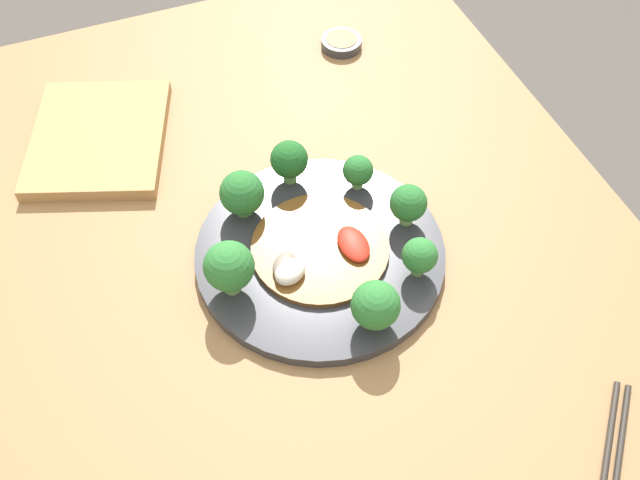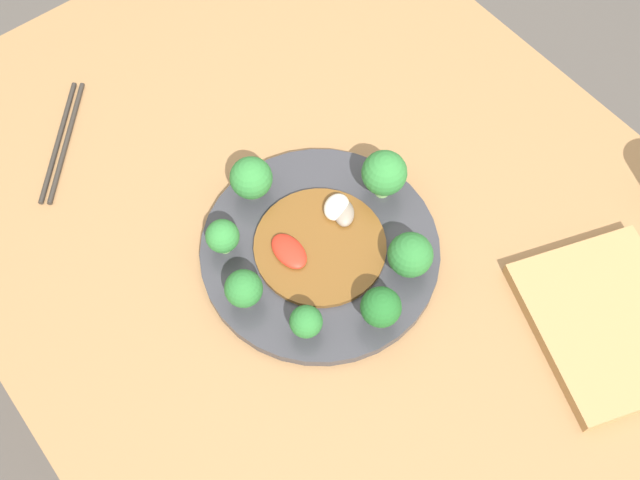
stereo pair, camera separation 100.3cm
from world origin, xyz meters
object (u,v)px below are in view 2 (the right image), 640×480
object	(u,v)px
broccoli_east	(381,308)
stirfry_center	(320,240)
broccoli_southeast	(306,322)
cutting_board	(609,323)
broccoli_north	(386,175)
broccoli_southwest	(223,237)
broccoli_west	(251,178)
plate	(320,250)
broccoli_south	(244,289)
chopsticks	(62,141)
broccoli_northeast	(410,255)

from	to	relation	value
broccoli_east	stirfry_center	xyz separation A→B (m)	(-0.13, 0.01, -0.03)
broccoli_southeast	cutting_board	world-z (taller)	broccoli_southeast
broccoli_north	broccoli_southwest	xyz separation A→B (m)	(-0.06, -0.21, -0.01)
broccoli_west	broccoli_east	size ratio (longest dim) A/B	1.02
plate	broccoli_south	bearing A→B (deg)	-88.98
broccoli_north	chopsticks	distance (m)	0.46
broccoli_southwest	stirfry_center	xyz separation A→B (m)	(0.07, 0.10, -0.03)
broccoli_south	stirfry_center	size ratio (longest dim) A/B	0.35
plate	stirfry_center	world-z (taller)	stirfry_center
broccoli_north	stirfry_center	world-z (taller)	broccoli_north
plate	broccoli_north	world-z (taller)	broccoli_north
broccoli_south	stirfry_center	distance (m)	0.13
plate	broccoli_east	world-z (taller)	broccoli_east
chopsticks	broccoli_southwest	bearing A→B (deg)	15.39
plate	broccoli_east	xyz separation A→B (m)	(0.12, -0.01, 0.05)
broccoli_south	chopsticks	xyz separation A→B (m)	(-0.37, -0.06, -0.05)
broccoli_east	broccoli_southeast	world-z (taller)	broccoli_east
broccoli_southeast	broccoli_north	bearing A→B (deg)	114.59
broccoli_south	chopsticks	distance (m)	0.37
broccoli_west	broccoli_north	xyz separation A→B (m)	(0.11, 0.14, 0.01)
broccoli_north	cutting_board	bearing A→B (deg)	17.44
broccoli_southeast	chopsticks	world-z (taller)	broccoli_southeast
broccoli_south	broccoli_northeast	xyz separation A→B (m)	(0.09, 0.19, 0.00)
broccoli_north	broccoli_southwest	size ratio (longest dim) A/B	1.36
broccoli_south	chopsticks	world-z (taller)	broccoli_south
broccoli_west	broccoli_southeast	xyz separation A→B (m)	(0.20, -0.07, -0.01)
broccoli_southwest	chopsticks	size ratio (longest dim) A/B	0.33
plate	broccoli_northeast	distance (m)	0.12
stirfry_center	chopsticks	distance (m)	0.40
stirfry_center	broccoli_southeast	bearing A→B (deg)	-46.02
cutting_board	broccoli_west	bearing A→B (deg)	-150.80
broccoli_northeast	broccoli_south	bearing A→B (deg)	-115.79
broccoli_southwest	broccoli_northeast	bearing A→B (deg)	44.79
broccoli_southeast	plate	bearing A→B (deg)	133.56
broccoli_northeast	plate	bearing A→B (deg)	-143.50
broccoli_southeast	broccoli_northeast	bearing A→B (deg)	85.47
broccoli_north	broccoli_southeast	xyz separation A→B (m)	(0.09, -0.20, -0.01)
broccoli_north	broccoli_east	xyz separation A→B (m)	(0.14, -0.12, -0.01)
plate	broccoli_west	size ratio (longest dim) A/B	4.75
broccoli_west	broccoli_east	world-z (taller)	broccoli_west
broccoli_east	stirfry_center	world-z (taller)	broccoli_east
broccoli_northeast	broccoli_southeast	world-z (taller)	broccoli_northeast
plate	broccoli_southwest	distance (m)	0.13
broccoli_southwest	chopsticks	world-z (taller)	broccoli_southwest
broccoli_south	cutting_board	bearing A→B (deg)	48.24
broccoli_northeast	cutting_board	distance (m)	0.26
cutting_board	broccoli_southeast	bearing A→B (deg)	-126.27
broccoli_east	broccoli_northeast	xyz separation A→B (m)	(-0.03, 0.07, -0.00)
broccoli_northeast	chopsticks	distance (m)	0.52
broccoli_west	broccoli_southwest	bearing A→B (deg)	-59.30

